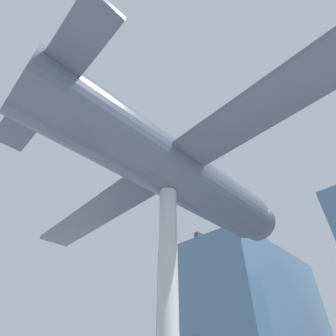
% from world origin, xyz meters
% --- Properties ---
extents(glass_pavilion_left, '(8.01, 13.20, 11.02)m').
position_xyz_m(glass_pavilion_left, '(-6.66, 16.29, 5.22)').
color(glass_pavilion_left, slate).
rests_on(glass_pavilion_left, ground_plane).
extents(support_pylon_central, '(0.58, 0.58, 7.06)m').
position_xyz_m(support_pylon_central, '(0.00, 0.00, 3.53)').
color(support_pylon_central, '#B7B7BC').
rests_on(support_pylon_central, ground_plane).
extents(suspended_airplane, '(19.34, 12.50, 3.04)m').
position_xyz_m(suspended_airplane, '(0.01, 0.23, 8.16)').
color(suspended_airplane, '#4C5666').
rests_on(suspended_airplane, support_pylon_central).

